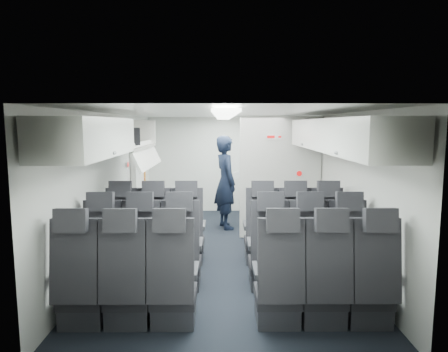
{
  "coord_description": "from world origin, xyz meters",
  "views": [
    {
      "loc": [
        -0.04,
        -6.09,
        1.99
      ],
      "look_at": [
        0.0,
        0.4,
        1.15
      ],
      "focal_mm": 32.0,
      "sensor_mm": 36.0,
      "label": 1
    }
  ],
  "objects_px": {
    "flight_attendant": "(226,182)",
    "carry_on_bag": "(124,136)",
    "boarding_door": "(139,178)",
    "seat_row_mid": "(225,257)",
    "seat_row_rear": "(226,287)",
    "galley_unit": "(266,171)",
    "seat_row_front": "(224,236)"
  },
  "relations": [
    {
      "from": "flight_attendant",
      "to": "carry_on_bag",
      "type": "xyz_separation_m",
      "value": [
        -1.42,
        -2.07,
        0.94
      ]
    },
    {
      "from": "boarding_door",
      "to": "carry_on_bag",
      "type": "relative_size",
      "value": 4.7
    },
    {
      "from": "seat_row_mid",
      "to": "carry_on_bag",
      "type": "relative_size",
      "value": 8.41
    },
    {
      "from": "carry_on_bag",
      "to": "seat_row_mid",
      "type": "bearing_deg",
      "value": -51.23
    },
    {
      "from": "boarding_door",
      "to": "seat_row_rear",
      "type": "bearing_deg",
      "value": -67.13
    },
    {
      "from": "seat_row_mid",
      "to": "boarding_door",
      "type": "bearing_deg",
      "value": 118.77
    },
    {
      "from": "seat_row_mid",
      "to": "seat_row_rear",
      "type": "xyz_separation_m",
      "value": [
        0.0,
        -0.9,
        0.0
      ]
    },
    {
      "from": "seat_row_rear",
      "to": "flight_attendant",
      "type": "height_order",
      "value": "flight_attendant"
    },
    {
      "from": "seat_row_mid",
      "to": "galley_unit",
      "type": "relative_size",
      "value": 1.75
    },
    {
      "from": "carry_on_bag",
      "to": "galley_unit",
      "type": "bearing_deg",
      "value": 35.0
    },
    {
      "from": "seat_row_rear",
      "to": "boarding_door",
      "type": "bearing_deg",
      "value": 112.87
    },
    {
      "from": "galley_unit",
      "to": "seat_row_front",
      "type": "bearing_deg",
      "value": -106.28
    },
    {
      "from": "seat_row_front",
      "to": "flight_attendant",
      "type": "bearing_deg",
      "value": 88.84
    },
    {
      "from": "seat_row_front",
      "to": "seat_row_rear",
      "type": "height_order",
      "value": "same"
    },
    {
      "from": "flight_attendant",
      "to": "galley_unit",
      "type": "bearing_deg",
      "value": -53.86
    },
    {
      "from": "seat_row_rear",
      "to": "seat_row_mid",
      "type": "bearing_deg",
      "value": 90.0
    },
    {
      "from": "seat_row_rear",
      "to": "galley_unit",
      "type": "relative_size",
      "value": 1.75
    },
    {
      "from": "seat_row_front",
      "to": "seat_row_mid",
      "type": "bearing_deg",
      "value": -90.0
    },
    {
      "from": "seat_row_mid",
      "to": "boarding_door",
      "type": "distance_m",
      "value": 3.45
    },
    {
      "from": "boarding_door",
      "to": "flight_attendant",
      "type": "height_order",
      "value": "boarding_door"
    },
    {
      "from": "seat_row_front",
      "to": "boarding_door",
      "type": "bearing_deg",
      "value": 128.16
    },
    {
      "from": "flight_attendant",
      "to": "carry_on_bag",
      "type": "bearing_deg",
      "value": 127.9
    },
    {
      "from": "seat_row_rear",
      "to": "galley_unit",
      "type": "bearing_deg",
      "value": 79.35
    },
    {
      "from": "seat_row_mid",
      "to": "boarding_door",
      "type": "xyz_separation_m",
      "value": [
        -1.64,
        2.99,
        0.55
      ]
    },
    {
      "from": "galley_unit",
      "to": "flight_attendant",
      "type": "height_order",
      "value": "galley_unit"
    },
    {
      "from": "galley_unit",
      "to": "flight_attendant",
      "type": "distance_m",
      "value": 1.54
    },
    {
      "from": "boarding_door",
      "to": "flight_attendant",
      "type": "bearing_deg",
      "value": -2.67
    },
    {
      "from": "seat_row_mid",
      "to": "flight_attendant",
      "type": "bearing_deg",
      "value": 89.2
    },
    {
      "from": "seat_row_front",
      "to": "seat_row_mid",
      "type": "xyz_separation_m",
      "value": [
        0.0,
        -0.9,
        0.0
      ]
    },
    {
      "from": "seat_row_front",
      "to": "boarding_door",
      "type": "xyz_separation_m",
      "value": [
        -1.64,
        2.09,
        0.55
      ]
    },
    {
      "from": "seat_row_front",
      "to": "flight_attendant",
      "type": "relative_size",
      "value": 1.87
    },
    {
      "from": "seat_row_front",
      "to": "flight_attendant",
      "type": "height_order",
      "value": "flight_attendant"
    }
  ]
}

